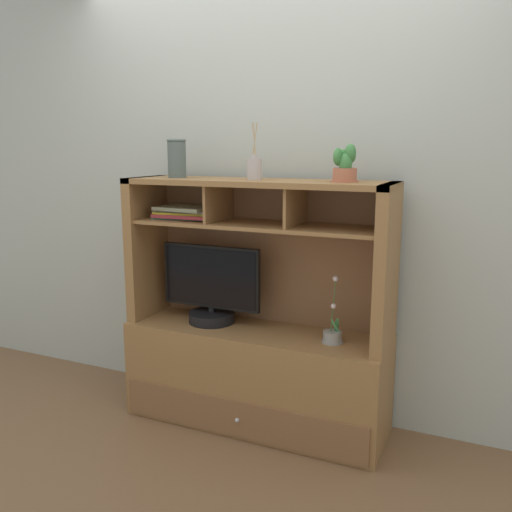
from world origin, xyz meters
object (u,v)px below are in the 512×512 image
tv_monitor (211,292)px  potted_orchid (333,333)px  potted_succulent (345,166)px  ceramic_vase (177,158)px  magazine_stack_left (186,213)px  diffuser_bottle (255,168)px  media_console (257,350)px

tv_monitor → potted_orchid: tv_monitor is taller
potted_orchid → potted_succulent: size_ratio=1.90×
potted_orchid → ceramic_vase: 1.29m
tv_monitor → magazine_stack_left: bearing=178.2°
diffuser_bottle → potted_succulent: 0.48m
magazine_stack_left → ceramic_vase: bearing=-148.5°
potted_succulent → potted_orchid: bearing=-132.6°
ceramic_vase → media_console: bearing=2.5°
diffuser_bottle → ceramic_vase: 0.48m
magazine_stack_left → diffuser_bottle: bearing=-3.8°
media_console → tv_monitor: bearing=-179.6°
tv_monitor → media_console: bearing=0.4°
tv_monitor → ceramic_vase: 0.78m
potted_orchid → ceramic_vase: bearing=178.8°
media_console → potted_orchid: media_console is taller
diffuser_bottle → ceramic_vase: diffuser_bottle is taller
tv_monitor → potted_succulent: (0.77, -0.01, 0.73)m
potted_orchid → diffuser_bottle: 0.96m
magazine_stack_left → diffuser_bottle: (0.44, -0.03, 0.26)m
media_console → tv_monitor: (-0.29, -0.00, 0.31)m
potted_orchid → magazine_stack_left: magazine_stack_left is taller
diffuser_bottle → tv_monitor: bearing=175.1°
potted_succulent → tv_monitor: bearing=179.4°
potted_succulent → magazine_stack_left: bearing=179.2°
potted_orchid → diffuser_bottle: diffuser_bottle is taller
magazine_stack_left → media_console: bearing=-0.4°
media_console → magazine_stack_left: media_console is taller
potted_succulent → ceramic_vase: ceramic_vase is taller
potted_orchid → potted_succulent: 0.86m
ceramic_vase → potted_succulent: bearing=0.6°
ceramic_vase → diffuser_bottle: bearing=-0.7°
tv_monitor → diffuser_bottle: bearing=-4.9°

